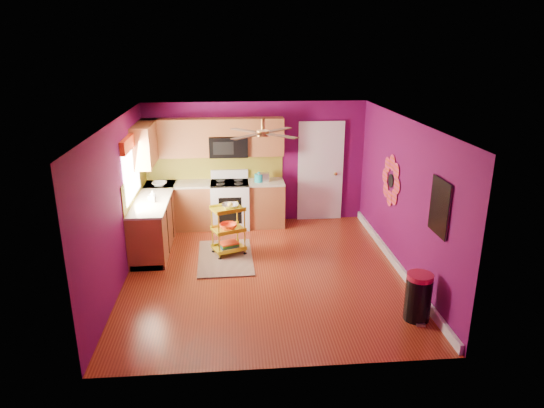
{
  "coord_description": "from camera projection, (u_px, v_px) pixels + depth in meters",
  "views": [
    {
      "loc": [
        -0.5,
        -7.23,
        3.62
      ],
      "look_at": [
        0.16,
        0.4,
        1.05
      ],
      "focal_mm": 32.0,
      "sensor_mm": 36.0,
      "label": 1
    }
  ],
  "objects": [
    {
      "name": "rolling_cart",
      "position": [
        229.0,
        228.0,
        8.54
      ],
      "size": [
        0.65,
        0.56,
        0.98
      ],
      "color": "yellow",
      "rests_on": "ground"
    },
    {
      "name": "electric_range",
      "position": [
        230.0,
        204.0,
        9.87
      ],
      "size": [
        0.76,
        0.66,
        1.13
      ],
      "color": "white",
      "rests_on": "ground"
    },
    {
      "name": "lower_cabinets",
      "position": [
        190.0,
        213.0,
        9.49
      ],
      "size": [
        2.81,
        2.31,
        0.94
      ],
      "color": "brown",
      "rests_on": "ground"
    },
    {
      "name": "ground",
      "position": [
        265.0,
        272.0,
        8.02
      ],
      "size": [
        5.0,
        5.0,
        0.0
      ],
      "primitive_type": "plane",
      "color": "maroon",
      "rests_on": "ground"
    },
    {
      "name": "left_window",
      "position": [
        131.0,
        158.0,
        8.28
      ],
      "size": [
        0.08,
        1.35,
        1.08
      ],
      "color": "white",
      "rests_on": "ground"
    },
    {
      "name": "right_wall_art",
      "position": [
        411.0,
        191.0,
        7.42
      ],
      "size": [
        0.04,
        2.74,
        1.04
      ],
      "color": "black",
      "rests_on": "ground"
    },
    {
      "name": "shag_rug",
      "position": [
        225.0,
        257.0,
        8.54
      ],
      "size": [
        0.98,
        1.56,
        0.02
      ],
      "primitive_type": "cube",
      "rotation": [
        0.0,
        0.0,
        0.03
      ],
      "color": "black",
      "rests_on": "ground"
    },
    {
      "name": "counter_cup",
      "position": [
        152.0,
        199.0,
        8.54
      ],
      "size": [
        0.13,
        0.13,
        0.1
      ],
      "primitive_type": "imported",
      "color": "white",
      "rests_on": "lower_cabinets"
    },
    {
      "name": "trash_can",
      "position": [
        418.0,
        297.0,
        6.56
      ],
      "size": [
        0.41,
        0.42,
        0.68
      ],
      "color": "black",
      "rests_on": "ground"
    },
    {
      "name": "panel_door",
      "position": [
        320.0,
        172.0,
        10.14
      ],
      "size": [
        0.95,
        0.11,
        2.15
      ],
      "color": "white",
      "rests_on": "ground"
    },
    {
      "name": "upper_cabinetry",
      "position": [
        193.0,
        141.0,
        9.4
      ],
      "size": [
        2.8,
        2.3,
        1.26
      ],
      "color": "brown",
      "rests_on": "ground"
    },
    {
      "name": "soap_bottle_a",
      "position": [
        153.0,
        197.0,
        8.51
      ],
      "size": [
        0.08,
        0.08,
        0.17
      ],
      "primitive_type": "imported",
      "color": "#EA3F72",
      "rests_on": "lower_cabinets"
    },
    {
      "name": "room_envelope",
      "position": [
        266.0,
        177.0,
        7.5
      ],
      "size": [
        4.54,
        5.04,
        2.52
      ],
      "color": "#5F0A4A",
      "rests_on": "ground"
    },
    {
      "name": "soap_bottle_b",
      "position": [
        153.0,
        194.0,
        8.71
      ],
      "size": [
        0.12,
        0.12,
        0.15
      ],
      "primitive_type": "imported",
      "color": "white",
      "rests_on": "lower_cabinets"
    },
    {
      "name": "toaster",
      "position": [
        263.0,
        177.0,
        9.77
      ],
      "size": [
        0.22,
        0.15,
        0.18
      ],
      "primitive_type": "cube",
      "color": "beige",
      "rests_on": "lower_cabinets"
    },
    {
      "name": "teal_kettle",
      "position": [
        259.0,
        178.0,
        9.74
      ],
      "size": [
        0.18,
        0.18,
        0.21
      ],
      "color": "teal",
      "rests_on": "lower_cabinets"
    },
    {
      "name": "counter_dish",
      "position": [
        159.0,
        184.0,
        9.5
      ],
      "size": [
        0.29,
        0.29,
        0.07
      ],
      "primitive_type": "imported",
      "color": "white",
      "rests_on": "lower_cabinets"
    },
    {
      "name": "ceiling_fan",
      "position": [
        263.0,
        132.0,
        7.48
      ],
      "size": [
        1.01,
        1.01,
        0.26
      ],
      "color": "#BF8C3F",
      "rests_on": "ground"
    }
  ]
}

